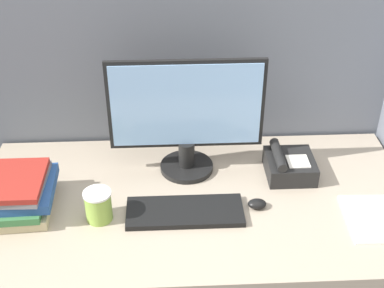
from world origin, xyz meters
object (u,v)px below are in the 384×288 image
(keyboard, at_px, (185,212))
(desk_telephone, at_px, (289,165))
(monitor, at_px, (186,118))
(coffee_cup, at_px, (98,206))
(book_stack, at_px, (17,193))
(mouse, at_px, (257,204))

(keyboard, relative_size, desk_telephone, 2.19)
(keyboard, bearing_deg, monitor, 86.41)
(keyboard, height_order, desk_telephone, desk_telephone)
(coffee_cup, bearing_deg, book_stack, 167.50)
(monitor, distance_m, desk_telephone, 0.44)
(desk_telephone, bearing_deg, book_stack, -170.86)
(monitor, xyz_separation_m, keyboard, (-0.02, -0.27, -0.22))
(book_stack, bearing_deg, desk_telephone, 9.14)
(coffee_cup, distance_m, book_stack, 0.29)
(book_stack, bearing_deg, mouse, -2.17)
(mouse, distance_m, coffee_cup, 0.55)
(mouse, xyz_separation_m, book_stack, (-0.84, 0.03, 0.05))
(book_stack, xyz_separation_m, desk_telephone, (0.99, 0.16, -0.03))
(mouse, bearing_deg, desk_telephone, 51.92)
(keyboard, xyz_separation_m, book_stack, (-0.58, 0.05, 0.06))
(keyboard, relative_size, mouse, 6.17)
(monitor, xyz_separation_m, mouse, (0.24, -0.25, -0.22))
(mouse, bearing_deg, coffee_cup, -176.72)
(monitor, height_order, coffee_cup, monitor)
(coffee_cup, distance_m, desk_telephone, 0.74)
(coffee_cup, bearing_deg, desk_telephone, 17.58)
(desk_telephone, bearing_deg, coffee_cup, -162.42)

